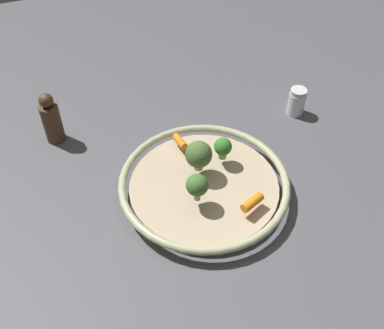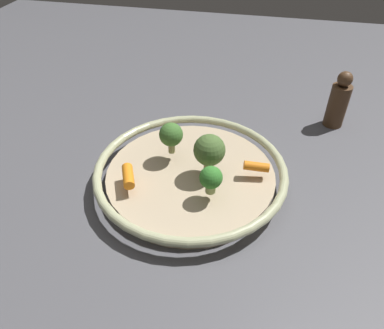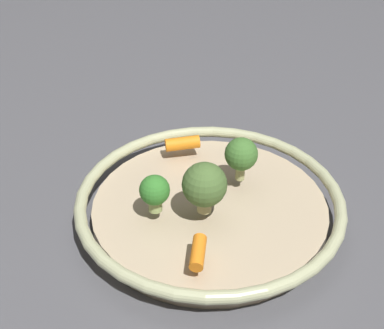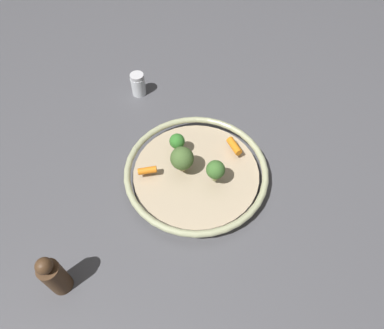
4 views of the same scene
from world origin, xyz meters
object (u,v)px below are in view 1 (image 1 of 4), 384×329
object	(u,v)px
broccoli_floret_small	(197,185)
pepper_mill	(51,120)
baby_carrot_center	(252,202)
baby_carrot_left	(180,141)
salt_shaker	(297,102)
broccoli_floret_mid	(199,155)
broccoli_floret_edge	(223,147)
serving_bowl	(204,186)

from	to	relation	value
broccoli_floret_small	pepper_mill	distance (m)	0.40
pepper_mill	broccoli_floret_small	bearing A→B (deg)	36.49
baby_carrot_center	baby_carrot_left	world-z (taller)	baby_carrot_center
salt_shaker	broccoli_floret_mid	bearing A→B (deg)	-65.80
salt_shaker	pepper_mill	world-z (taller)	pepper_mill
baby_carrot_left	broccoli_floret_edge	xyz separation A→B (m)	(0.07, 0.07, 0.02)
serving_bowl	broccoli_floret_small	bearing A→B (deg)	-35.72
baby_carrot_left	pepper_mill	world-z (taller)	pepper_mill
serving_bowl	baby_carrot_center	bearing A→B (deg)	33.26
broccoli_floret_mid	pepper_mill	bearing A→B (deg)	-132.14
broccoli_floret_mid	pepper_mill	distance (m)	0.36
baby_carrot_center	pepper_mill	size ratio (longest dim) A/B	0.38
baby_carrot_center	salt_shaker	world-z (taller)	salt_shaker
broccoli_floret_mid	salt_shaker	bearing A→B (deg)	114.20
serving_bowl	broccoli_floret_small	size ratio (longest dim) A/B	5.68
broccoli_floret_mid	salt_shaker	size ratio (longest dim) A/B	0.97
broccoli_floret_edge	broccoli_floret_mid	bearing A→B (deg)	-76.88
broccoli_floret_small	pepper_mill	bearing A→B (deg)	-143.51
salt_shaker	baby_carrot_left	bearing A→B (deg)	-80.16
broccoli_floret_mid	broccoli_floret_edge	distance (m)	0.06
broccoli_floret_mid	broccoli_floret_edge	xyz separation A→B (m)	(-0.01, 0.06, -0.01)
baby_carrot_left	broccoli_floret_small	xyz separation A→B (m)	(0.16, -0.02, 0.03)
baby_carrot_center	broccoli_floret_small	distance (m)	0.11
baby_carrot_center	broccoli_floret_mid	distance (m)	0.15
salt_shaker	pepper_mill	xyz separation A→B (m)	(-0.10, -0.58, 0.02)
baby_carrot_center	baby_carrot_left	bearing A→B (deg)	-160.50
broccoli_floret_mid	pepper_mill	world-z (taller)	pepper_mill
broccoli_floret_edge	baby_carrot_center	bearing A→B (deg)	1.25
serving_bowl	pepper_mill	bearing A→B (deg)	-135.85
broccoli_floret_edge	pepper_mill	bearing A→B (deg)	-124.94
baby_carrot_center	broccoli_floret_mid	world-z (taller)	broccoli_floret_mid
serving_bowl	baby_carrot_center	size ratio (longest dim) A/B	7.13
baby_carrot_left	broccoli_floret_edge	world-z (taller)	broccoli_floret_edge
broccoli_floret_small	broccoli_floret_mid	size ratio (longest dim) A/B	0.91
baby_carrot_center	pepper_mill	world-z (taller)	pepper_mill
serving_bowl	pepper_mill	size ratio (longest dim) A/B	2.72
serving_bowl	baby_carrot_left	bearing A→B (deg)	-173.87
baby_carrot_left	broccoli_floret_mid	size ratio (longest dim) A/B	0.65
salt_shaker	broccoli_floret_small	bearing A→B (deg)	-57.64
broccoli_floret_small	pepper_mill	world-z (taller)	pepper_mill
baby_carrot_left	broccoli_floret_small	world-z (taller)	broccoli_floret_small
broccoli_floret_small	salt_shaker	xyz separation A→B (m)	(-0.22, 0.34, -0.05)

